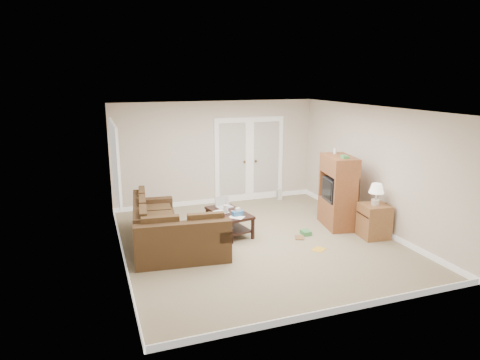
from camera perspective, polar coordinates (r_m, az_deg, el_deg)
name	(u,v)px	position (r m, az deg, el deg)	size (l,w,h in m)	color
floor	(258,241)	(8.25, 2.43, -8.14)	(5.50, 5.50, 0.00)	gray
ceiling	(260,109)	(7.68, 2.62, 9.45)	(5.00, 5.50, 0.02)	white
wall_left	(118,189)	(7.33, -15.90, -1.18)	(0.02, 5.50, 2.50)	beige
wall_right	(373,168)	(9.10, 17.29, 1.54)	(0.02, 5.50, 2.50)	beige
wall_back	(216,153)	(10.42, -3.17, 3.61)	(5.00, 0.02, 2.50)	beige
wall_front	(341,225)	(5.53, 13.36, -5.86)	(5.00, 0.02, 2.50)	beige
baseboards	(258,239)	(8.23, 2.44, -7.82)	(5.00, 5.50, 0.10)	white
french_doors	(249,160)	(10.69, 1.27, 2.72)	(1.80, 0.05, 2.13)	white
window_left	(115,160)	(8.25, -16.28, 2.54)	(0.05, 1.92, 1.42)	white
sectional_sofa	(166,232)	(7.97, -9.83, -6.87)	(1.70, 2.59, 0.75)	#442E1A
coffee_table	(229,221)	(8.59, -1.49, -5.49)	(0.75, 1.19, 0.75)	black
tv_armoire	(338,191)	(9.05, 12.92, -1.48)	(0.67, 1.01, 1.60)	brown
side_cabinet	(374,218)	(8.71, 17.46, -4.87)	(0.56, 0.56, 1.08)	brown
space_heater	(279,194)	(10.93, 5.28, -1.88)	(0.12, 0.10, 0.29)	white
floor_magazine	(319,249)	(7.99, 10.45, -9.09)	(0.25, 0.20, 0.01)	gold
floor_greenbox	(306,233)	(8.65, 8.77, -6.94)	(0.16, 0.21, 0.08)	#3E8A46
floor_book	(295,237)	(8.47, 7.35, -7.60)	(0.17, 0.24, 0.02)	brown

